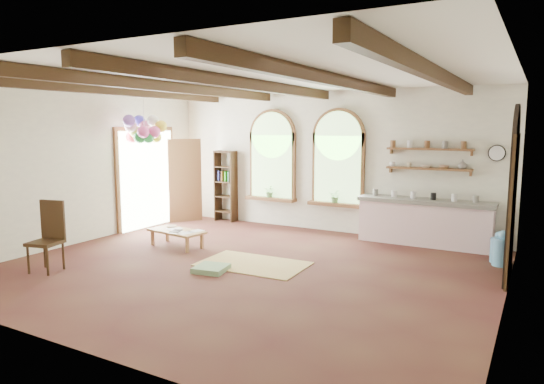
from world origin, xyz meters
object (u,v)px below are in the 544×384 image
Objects in this scene: side_chair at (47,251)px; balloon_cluster at (144,130)px; coffee_table at (177,232)px; kitchen_counter at (424,222)px.

side_chair is 1.01× the size of balloon_cluster.
balloon_cluster reaches higher than coffee_table.
coffee_table is 1.08× the size of balloon_cluster.
coffee_table is at bearing 71.13° from side_chair.
side_chair is at bearing -135.76° from kitchen_counter.
coffee_table is at bearing -24.76° from balloon_cluster.
side_chair is at bearing -78.69° from balloon_cluster.
side_chair is at bearing -108.87° from coffee_table.
kitchen_counter is 7.13m from side_chair.
coffee_table is (-4.30, -2.63, -0.17)m from kitchen_counter.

